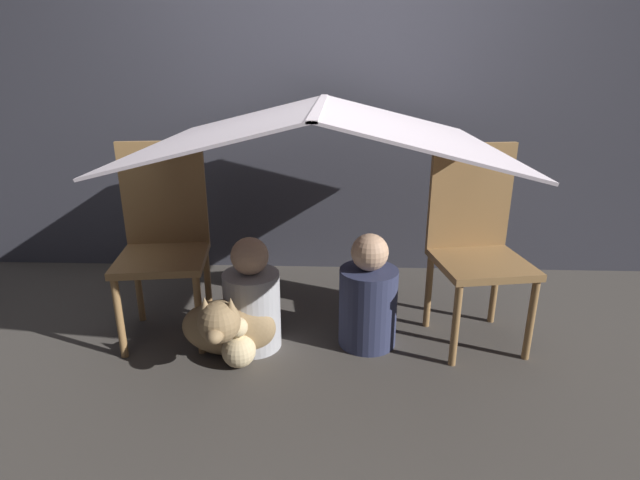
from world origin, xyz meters
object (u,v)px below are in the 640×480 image
object	(u,v)px
person_front	(252,301)
dog	(227,326)
chair_left	(164,235)
chair_right	(476,239)
person_second	(368,299)

from	to	relation	value
person_front	dog	xyz separation A→B (m)	(-0.10, -0.14, -0.07)
chair_left	person_front	xyz separation A→B (m)	(0.47, -0.17, -0.29)
chair_right	person_front	distance (m)	1.17
chair_right	person_second	size ratio (longest dim) A/B	1.68
chair_right	person_second	xyz separation A→B (m)	(-0.54, -0.12, -0.29)
chair_left	person_front	world-z (taller)	chair_left
chair_left	person_second	bearing A→B (deg)	-14.45
chair_right	dog	xyz separation A→B (m)	(-1.22, -0.30, -0.35)
dog	person_second	bearing A→B (deg)	15.04
person_second	dog	size ratio (longest dim) A/B	1.28
chair_left	person_second	xyz separation A→B (m)	(1.05, -0.12, -0.29)
person_front	person_second	bearing A→B (deg)	4.79
chair_left	dog	size ratio (longest dim) A/B	2.16
chair_right	dog	bearing A→B (deg)	-175.68
person_front	dog	size ratio (longest dim) A/B	1.26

